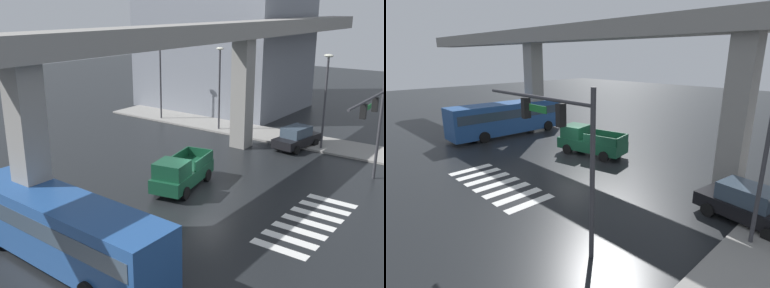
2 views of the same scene
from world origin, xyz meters
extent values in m
plane|color=black|center=(0.00, 0.00, 0.00)|extent=(120.00, 120.00, 0.00)
cube|color=silver|center=(-3.30, -6.10, 0.01)|extent=(0.55, 2.80, 0.01)
cube|color=silver|center=(-2.20, -6.10, 0.01)|extent=(0.55, 2.80, 0.01)
cube|color=silver|center=(-1.10, -6.10, 0.01)|extent=(0.55, 2.80, 0.01)
cube|color=silver|center=(0.00, -6.10, 0.01)|extent=(0.55, 2.80, 0.01)
cube|color=silver|center=(1.10, -6.10, 0.01)|extent=(0.55, 2.80, 0.01)
cube|color=silver|center=(2.20, -6.10, 0.01)|extent=(0.55, 2.80, 0.01)
cube|color=silver|center=(3.30, -6.10, 0.01)|extent=(0.55, 2.80, 0.01)
cube|color=gray|center=(0.00, 3.44, 8.89)|extent=(59.18, 2.33, 1.20)
cube|color=gray|center=(-9.25, 3.44, 4.14)|extent=(1.30, 1.30, 8.29)
cube|color=gray|center=(9.25, 3.44, 4.14)|extent=(1.30, 1.30, 8.29)
cube|color=#14472D|center=(-0.09, 1.91, 0.78)|extent=(5.38, 2.90, 0.80)
cube|color=#14472D|center=(-1.51, 1.61, 1.63)|extent=(2.02, 2.06, 0.90)
cube|color=#3F5160|center=(-1.97, 1.52, 1.63)|extent=(0.44, 1.66, 0.77)
cube|color=#14472D|center=(1.21, 1.28, 1.48)|extent=(2.62, 0.64, 0.60)
cube|color=#14472D|center=(0.85, 2.99, 1.48)|extent=(2.62, 0.64, 0.60)
cube|color=#14472D|center=(2.36, 2.41, 1.48)|extent=(0.45, 1.73, 0.60)
cylinder|color=black|center=(-1.46, 0.70, 0.38)|extent=(0.80, 0.43, 0.76)
cylinder|color=black|center=(-1.82, 2.47, 0.38)|extent=(0.80, 0.43, 0.76)
cylinder|color=black|center=(1.64, 1.34, 0.38)|extent=(0.80, 0.43, 0.76)
cylinder|color=black|center=(1.27, 3.11, 0.38)|extent=(0.80, 0.43, 0.76)
cube|color=#234C8C|center=(-9.84, 0.66, 1.64)|extent=(2.74, 10.85, 2.70)
cube|color=#2D3D4C|center=(-9.84, 0.66, 2.11)|extent=(2.76, 10.31, 0.76)
cube|color=#2D3D4C|center=(-9.72, 6.01, 1.98)|extent=(2.25, 0.13, 1.49)
cylinder|color=black|center=(-10.98, 4.46, 0.48)|extent=(0.37, 0.97, 0.96)
cylinder|color=black|center=(-8.53, 4.41, 0.48)|extent=(0.37, 0.97, 0.96)
cylinder|color=black|center=(-11.13, -2.29, 0.48)|extent=(0.37, 0.97, 0.96)
cylinder|color=black|center=(-8.68, -2.34, 0.48)|extent=(0.37, 0.97, 0.96)
cube|color=black|center=(11.44, -0.22, 0.64)|extent=(4.51, 2.35, 0.64)
cube|color=#384756|center=(11.34, -0.21, 1.34)|extent=(2.43, 1.80, 0.76)
cylinder|color=black|center=(12.64, -1.26, 0.32)|extent=(0.67, 0.33, 0.64)
cylinder|color=black|center=(10.25, 0.82, 0.32)|extent=(0.67, 0.33, 0.64)
cylinder|color=black|center=(10.00, -0.89, 0.32)|extent=(0.67, 0.33, 0.64)
cylinder|color=#38383D|center=(8.35, -6.93, 3.10)|extent=(0.18, 0.18, 6.20)
cylinder|color=#38383D|center=(5.15, -6.93, 5.60)|extent=(6.40, 0.14, 0.14)
cube|color=black|center=(6.75, -6.93, 5.08)|extent=(0.24, 0.32, 0.84)
sphere|color=red|center=(6.75, -6.93, 5.34)|extent=(0.17, 0.17, 0.17)
cube|color=black|center=(4.55, -6.93, 5.08)|extent=(0.24, 0.32, 0.84)
sphere|color=red|center=(4.55, -6.93, 5.34)|extent=(0.17, 0.17, 0.17)
cube|color=#19722D|center=(5.35, -6.93, 5.15)|extent=(1.10, 0.04, 0.28)
cylinder|color=#38383D|center=(12.17, -1.92, 3.50)|extent=(0.16, 0.16, 7.00)
camera|label=1|loc=(-20.40, -13.97, 10.60)|focal=42.70mm
camera|label=2|loc=(15.06, -14.05, 7.14)|focal=28.69mm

